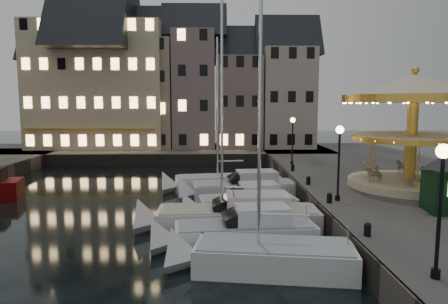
{
  "coord_description": "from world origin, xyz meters",
  "views": [
    {
      "loc": [
        0.45,
        -20.62,
        6.64
      ],
      "look_at": [
        1.0,
        8.0,
        3.2
      ],
      "focal_mm": 32.0,
      "sensor_mm": 36.0,
      "label": 1
    }
  ],
  "objects_px": {
    "motorboat_a": "(259,258)",
    "motorboat_d": "(241,205)",
    "streetlamp_a": "(441,192)",
    "ticket_kiosk": "(448,172)",
    "bollard_d": "(293,167)",
    "motorboat_c": "(231,217)",
    "motorboat_b": "(236,234)",
    "motorboat_e": "(239,189)",
    "carousel": "(414,109)",
    "bollard_b": "(329,197)",
    "motorboat_f": "(220,184)",
    "streetlamp_b": "(339,152)",
    "bollard_a": "(368,229)",
    "streetlamp_c": "(293,134)",
    "bollard_c": "(308,180)"
  },
  "relations": [
    {
      "from": "motorboat_a",
      "to": "motorboat_d",
      "type": "xyz_separation_m",
      "value": [
        -0.27,
        7.97,
        0.1
      ]
    },
    {
      "from": "streetlamp_a",
      "to": "ticket_kiosk",
      "type": "bearing_deg",
      "value": 58.34
    },
    {
      "from": "bollard_d",
      "to": "motorboat_a",
      "type": "distance_m",
      "value": 16.98
    },
    {
      "from": "motorboat_d",
      "to": "motorboat_c",
      "type": "bearing_deg",
      "value": -104.95
    },
    {
      "from": "ticket_kiosk",
      "to": "streetlamp_a",
      "type": "bearing_deg",
      "value": -121.66
    },
    {
      "from": "bollard_d",
      "to": "motorboat_c",
      "type": "bearing_deg",
      "value": -116.14
    },
    {
      "from": "motorboat_b",
      "to": "motorboat_e",
      "type": "distance_m",
      "value": 9.81
    },
    {
      "from": "bollard_d",
      "to": "carousel",
      "type": "bearing_deg",
      "value": -45.34
    },
    {
      "from": "bollard_b",
      "to": "motorboat_f",
      "type": "relative_size",
      "value": 0.05
    },
    {
      "from": "motorboat_b",
      "to": "motorboat_c",
      "type": "bearing_deg",
      "value": 93.55
    },
    {
      "from": "streetlamp_b",
      "to": "bollard_d",
      "type": "relative_size",
      "value": 7.32
    },
    {
      "from": "motorboat_a",
      "to": "motorboat_f",
      "type": "bearing_deg",
      "value": 95.37
    },
    {
      "from": "streetlamp_a",
      "to": "motorboat_b",
      "type": "bearing_deg",
      "value": 132.98
    },
    {
      "from": "bollard_a",
      "to": "motorboat_f",
      "type": "xyz_separation_m",
      "value": [
        -5.86,
        14.74,
        -1.07
      ]
    },
    {
      "from": "motorboat_b",
      "to": "carousel",
      "type": "relative_size",
      "value": 0.87
    },
    {
      "from": "bollard_d",
      "to": "motorboat_b",
      "type": "distance_m",
      "value": 14.73
    },
    {
      "from": "streetlamp_a",
      "to": "motorboat_c",
      "type": "xyz_separation_m",
      "value": [
        -6.0,
        8.99,
        -3.34
      ]
    },
    {
      "from": "motorboat_b",
      "to": "motorboat_d",
      "type": "height_order",
      "value": "same"
    },
    {
      "from": "streetlamp_c",
      "to": "bollard_c",
      "type": "height_order",
      "value": "streetlamp_c"
    },
    {
      "from": "bollard_a",
      "to": "motorboat_b",
      "type": "distance_m",
      "value": 5.78
    },
    {
      "from": "bollard_a",
      "to": "motorboat_a",
      "type": "height_order",
      "value": "motorboat_a"
    },
    {
      "from": "bollard_b",
      "to": "motorboat_e",
      "type": "bearing_deg",
      "value": 124.81
    },
    {
      "from": "bollard_b",
      "to": "motorboat_a",
      "type": "height_order",
      "value": "motorboat_a"
    },
    {
      "from": "motorboat_d",
      "to": "motorboat_f",
      "type": "height_order",
      "value": "motorboat_f"
    },
    {
      "from": "bollard_a",
      "to": "bollard_c",
      "type": "relative_size",
      "value": 1.0
    },
    {
      "from": "streetlamp_b",
      "to": "motorboat_c",
      "type": "bearing_deg",
      "value": -170.44
    },
    {
      "from": "streetlamp_b",
      "to": "carousel",
      "type": "distance_m",
      "value": 7.17
    },
    {
      "from": "streetlamp_b",
      "to": "motorboat_b",
      "type": "xyz_separation_m",
      "value": [
        -5.84,
        -3.74,
        -3.38
      ]
    },
    {
      "from": "bollard_d",
      "to": "motorboat_f",
      "type": "xyz_separation_m",
      "value": [
        -5.86,
        -1.26,
        -1.07
      ]
    },
    {
      "from": "motorboat_c",
      "to": "streetlamp_b",
      "type": "bearing_deg",
      "value": 9.56
    },
    {
      "from": "bollard_b",
      "to": "bollard_d",
      "type": "xyz_separation_m",
      "value": [
        0.0,
        10.5,
        0.0
      ]
    },
    {
      "from": "motorboat_a",
      "to": "ticket_kiosk",
      "type": "height_order",
      "value": "motorboat_a"
    },
    {
      "from": "motorboat_d",
      "to": "bollard_c",
      "type": "bearing_deg",
      "value": 31.49
    },
    {
      "from": "streetlamp_c",
      "to": "motorboat_c",
      "type": "distance_m",
      "value": 16.05
    },
    {
      "from": "motorboat_e",
      "to": "motorboat_f",
      "type": "height_order",
      "value": "motorboat_f"
    },
    {
      "from": "streetlamp_b",
      "to": "ticket_kiosk",
      "type": "bearing_deg",
      "value": -28.15
    },
    {
      "from": "streetlamp_a",
      "to": "motorboat_e",
      "type": "height_order",
      "value": "streetlamp_a"
    },
    {
      "from": "streetlamp_a",
      "to": "ticket_kiosk",
      "type": "height_order",
      "value": "streetlamp_a"
    },
    {
      "from": "motorboat_d",
      "to": "streetlamp_c",
      "type": "bearing_deg",
      "value": 65.95
    },
    {
      "from": "ticket_kiosk",
      "to": "streetlamp_b",
      "type": "bearing_deg",
      "value": 151.85
    },
    {
      "from": "bollard_c",
      "to": "bollard_d",
      "type": "bearing_deg",
      "value": 90.0
    },
    {
      "from": "streetlamp_c",
      "to": "motorboat_b",
      "type": "height_order",
      "value": "streetlamp_c"
    },
    {
      "from": "motorboat_c",
      "to": "motorboat_f",
      "type": "distance_m",
      "value": 9.77
    },
    {
      "from": "streetlamp_a",
      "to": "streetlamp_b",
      "type": "bearing_deg",
      "value": 90.0
    },
    {
      "from": "bollard_a",
      "to": "motorboat_e",
      "type": "xyz_separation_m",
      "value": [
        -4.56,
        12.05,
        -0.96
      ]
    },
    {
      "from": "streetlamp_a",
      "to": "streetlamp_c",
      "type": "bearing_deg",
      "value": 90.0
    },
    {
      "from": "bollard_b",
      "to": "motorboat_f",
      "type": "xyz_separation_m",
      "value": [
        -5.86,
        9.24,
        -1.07
      ]
    },
    {
      "from": "bollard_a",
      "to": "bollard_b",
      "type": "height_order",
      "value": "same"
    },
    {
      "from": "carousel",
      "to": "streetlamp_a",
      "type": "bearing_deg",
      "value": -113.03
    },
    {
      "from": "motorboat_c",
      "to": "carousel",
      "type": "relative_size",
      "value": 1.45
    }
  ]
}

